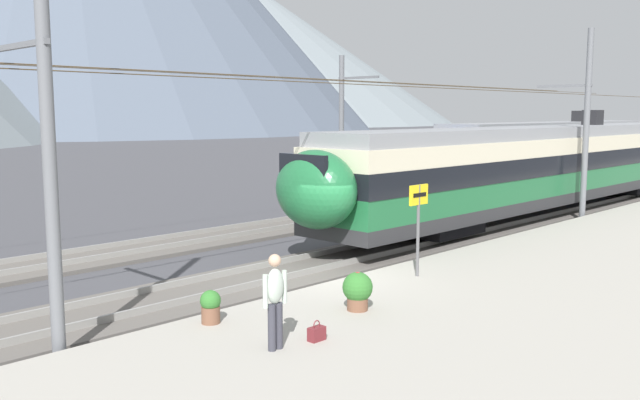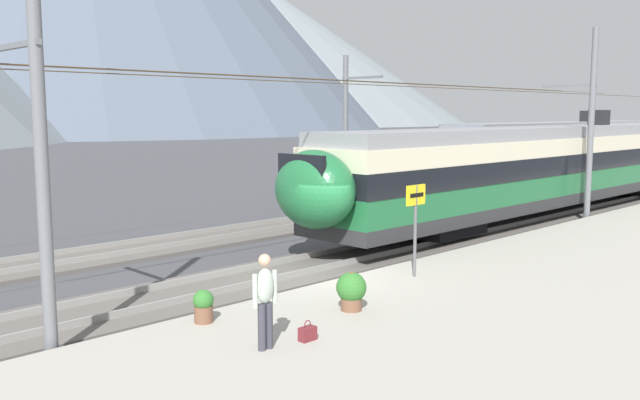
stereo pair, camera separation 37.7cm
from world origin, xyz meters
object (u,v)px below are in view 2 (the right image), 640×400
Objects in this scene: train_near_platform at (549,165)px; passenger_walking at (265,296)px; catenary_mast_far_side at (348,127)px; train_far_track at (558,149)px; handbag_beside_passenger at (308,333)px; potted_plant_platform_edge at (203,305)px; catenary_mast_mid at (587,123)px; potted_plant_by_shelter at (351,289)px; platform_sign at (416,210)px; catenary_mast_west at (36,123)px.

passenger_walking is (-19.85, -4.87, -0.94)m from train_near_platform.
passenger_walking is (-15.38, -12.41, -2.47)m from catenary_mast_far_side.
train_far_track is 63.35× the size of handbag_beside_passenger.
catenary_mast_mid is at bearing 3.03° from potted_plant_platform_edge.
handbag_beside_passenger is at bearing -159.54° from potted_plant_by_shelter.
passenger_walking is (-6.07, -1.42, -0.75)m from platform_sign.
catenary_mast_mid is 16.95m from potted_plant_by_shelter.
potted_plant_platform_edge is at bearing -171.76° from train_near_platform.
passenger_walking is 2.10m from potted_plant_platform_edge.
train_near_platform is at bearing 13.79° from passenger_walking.
catenary_mast_mid reaches higher than platform_sign.
handbag_beside_passenger is (-5.24, -1.61, -1.56)m from platform_sign.
platform_sign is at bearing 13.18° from passenger_walking.
catenary_mast_mid reaches higher than train_near_platform.
catenary_mast_mid reaches higher than catenary_mast_far_side.
handbag_beside_passenger is at bearing -139.11° from catenary_mast_far_side.
catenary_mast_mid reaches higher than passenger_walking.
catenary_mast_west is (-34.82, -7.55, 2.03)m from train_far_track.
train_far_track is 0.52× the size of catenary_mast_west.
platform_sign is 6.14m from potted_plant_platform_edge.
handbag_beside_passenger is at bearing -170.11° from catenary_mast_mid.
potted_plant_platform_edge is at bearing -176.97° from catenary_mast_mid.
passenger_walking is (2.55, -3.02, -2.97)m from catenary_mast_west.
catenary_mast_west is 57.83× the size of potted_plant_by_shelter.
catenary_mast_west is 70.95× the size of potted_plant_platform_edge.
train_near_platform reaches higher than handbag_beside_passenger.
potted_plant_platform_edge is (-19.13, -1.01, -3.31)m from catenary_mast_mid.
train_near_platform is at bearing -59.35° from catenary_mast_far_side.
catenary_mast_far_side is 70.95× the size of potted_plant_platform_edge.
platform_sign is at bearing -165.93° from train_near_platform.
catenary_mast_west is 20.25m from catenary_mast_far_side.
train_far_track is 0.52× the size of catenary_mast_far_side.
passenger_walking is at bearing -93.13° from potted_plant_platform_edge.
train_near_platform is 13.66m from train_far_track.
train_far_track reaches higher than potted_plant_platform_edge.
train_near_platform is 36.43× the size of potted_plant_by_shelter.
catenary_mast_mid is 70.95× the size of potted_plant_platform_edge.
catenary_mast_west is (-22.40, -1.86, 2.03)m from train_near_platform.
catenary_mast_mid reaches higher than train_far_track.
train_far_track is 33.31m from potted_plant_platform_edge.
potted_plant_platform_edge is (-5.96, 0.59, -1.34)m from platform_sign.
potted_plant_platform_edge is (2.66, -1.00, -3.55)m from catenary_mast_west.
handbag_beside_passenger is at bearing -162.95° from platform_sign.
catenary_mast_west reaches higher than handbag_beside_passenger.
train_far_track is 35.69m from catenary_mast_west.
train_far_track is 0.52× the size of catenary_mast_mid.
train_far_track is at bearing 30.06° from catenary_mast_mid.
catenary_mast_mid reaches higher than potted_plant_by_shelter.
train_near_platform is at bearing 8.24° from potted_plant_platform_edge.
catenary_mast_mid is at bearing 6.94° from platform_sign.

